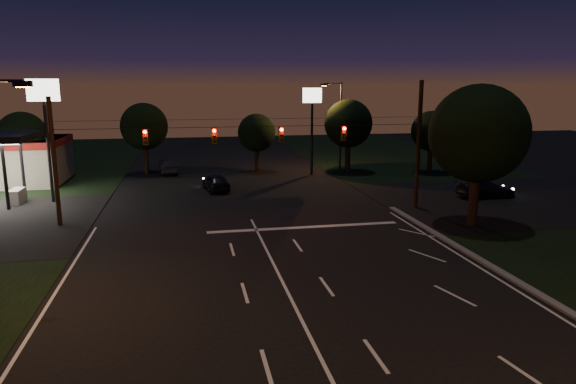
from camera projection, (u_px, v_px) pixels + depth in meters
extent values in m
plane|color=black|center=(296.00, 309.00, 20.21)|extent=(140.00, 140.00, 0.00)
cube|color=black|center=(507.00, 200.00, 39.39)|extent=(20.00, 16.00, 0.02)
cube|color=silver|center=(304.00, 227.00, 31.82)|extent=(12.00, 0.50, 0.01)
cylinder|color=black|center=(415.00, 208.00, 36.90)|extent=(0.30, 0.30, 9.00)
cylinder|color=black|center=(60.00, 225.00, 32.32)|extent=(0.28, 0.28, 8.00)
cylinder|color=black|center=(248.00, 127.00, 33.39)|extent=(24.00, 0.03, 0.03)
cylinder|color=black|center=(248.00, 119.00, 33.28)|extent=(24.00, 0.02, 0.02)
cube|color=#3F3307|center=(145.00, 137.00, 32.26)|extent=(0.32, 0.26, 1.00)
sphere|color=#FF0705|center=(145.00, 132.00, 32.04)|extent=(0.22, 0.22, 0.22)
sphere|color=black|center=(145.00, 137.00, 32.11)|extent=(0.20, 0.20, 0.20)
sphere|color=black|center=(146.00, 143.00, 32.17)|extent=(0.20, 0.20, 0.20)
cube|color=#3F3307|center=(214.00, 136.00, 33.08)|extent=(0.32, 0.26, 1.00)
sphere|color=#FF0705|center=(214.00, 131.00, 32.86)|extent=(0.22, 0.22, 0.22)
sphere|color=black|center=(214.00, 136.00, 32.93)|extent=(0.20, 0.20, 0.20)
sphere|color=black|center=(215.00, 141.00, 32.99)|extent=(0.20, 0.20, 0.20)
cube|color=#3F3307|center=(281.00, 135.00, 33.92)|extent=(0.32, 0.26, 1.00)
sphere|color=#FF0705|center=(282.00, 130.00, 33.70)|extent=(0.22, 0.22, 0.22)
sphere|color=black|center=(282.00, 135.00, 33.77)|extent=(0.20, 0.20, 0.20)
sphere|color=black|center=(282.00, 140.00, 33.83)|extent=(0.20, 0.20, 0.20)
cube|color=#3F3307|center=(344.00, 133.00, 34.74)|extent=(0.32, 0.26, 1.00)
sphere|color=#FF0705|center=(344.00, 129.00, 34.52)|extent=(0.22, 0.22, 0.22)
sphere|color=black|center=(344.00, 134.00, 34.59)|extent=(0.20, 0.20, 0.20)
sphere|color=black|center=(344.00, 138.00, 34.65)|extent=(0.20, 0.20, 0.20)
cube|color=gray|center=(17.00, 196.00, 38.07)|extent=(0.80, 2.00, 1.10)
cylinder|color=black|center=(5.00, 177.00, 35.77)|extent=(0.24, 0.24, 4.80)
cylinder|color=black|center=(22.00, 168.00, 39.62)|extent=(0.24, 0.24, 4.80)
cylinder|color=black|center=(49.00, 153.00, 37.90)|extent=(0.24, 0.24, 7.50)
cube|color=white|center=(43.00, 90.00, 36.97)|extent=(2.20, 0.30, 1.60)
cylinder|color=black|center=(312.00, 139.00, 49.83)|extent=(0.24, 0.24, 7.00)
cube|color=white|center=(312.00, 95.00, 48.97)|extent=(1.80, 0.30, 1.40)
cube|color=black|center=(23.00, 84.00, 18.50)|extent=(0.60, 0.35, 0.22)
cube|color=orange|center=(23.00, 87.00, 18.53)|extent=(0.45, 0.25, 0.04)
cylinder|color=black|center=(341.00, 127.00, 52.21)|extent=(0.20, 0.20, 9.00)
cylinder|color=black|center=(333.00, 84.00, 51.16)|extent=(1.80, 0.12, 0.12)
cube|color=black|center=(324.00, 85.00, 51.01)|extent=(0.60, 0.35, 0.22)
cube|color=orange|center=(324.00, 86.00, 51.03)|extent=(0.45, 0.25, 0.04)
cylinder|color=black|center=(474.00, 194.00, 31.98)|extent=(0.60, 0.60, 4.00)
sphere|color=black|center=(478.00, 134.00, 31.21)|extent=(6.00, 6.00, 6.00)
sphere|color=black|center=(483.00, 136.00, 31.79)|extent=(4.50, 4.50, 4.50)
sphere|color=black|center=(467.00, 136.00, 31.41)|extent=(4.20, 4.20, 4.20)
cylinder|color=black|center=(26.00, 168.00, 45.27)|extent=(0.49, 0.49, 3.00)
sphere|color=black|center=(22.00, 136.00, 44.70)|extent=(4.20, 4.20, 4.20)
sphere|color=black|center=(29.00, 137.00, 45.11)|extent=(3.15, 3.15, 3.15)
sphere|color=black|center=(18.00, 137.00, 44.84)|extent=(2.94, 2.94, 2.94)
cylinder|color=black|center=(146.00, 157.00, 51.00)|extent=(0.52, 0.52, 3.25)
sphere|color=black|center=(144.00, 126.00, 50.37)|extent=(4.60, 4.60, 4.60)
sphere|color=black|center=(149.00, 127.00, 50.82)|extent=(3.45, 3.45, 3.45)
sphere|color=black|center=(140.00, 127.00, 50.53)|extent=(3.22, 3.22, 3.22)
cylinder|color=black|center=(257.00, 158.00, 52.19)|extent=(0.47, 0.47, 2.75)
sphere|color=black|center=(257.00, 133.00, 51.66)|extent=(3.80, 3.80, 3.80)
sphere|color=black|center=(260.00, 133.00, 52.03)|extent=(2.85, 2.85, 2.85)
sphere|color=black|center=(253.00, 133.00, 51.79)|extent=(2.66, 2.66, 2.66)
cylinder|color=black|center=(348.00, 155.00, 51.92)|extent=(0.53, 0.53, 3.40)
sphere|color=black|center=(348.00, 124.00, 51.26)|extent=(4.80, 4.80, 4.80)
sphere|color=black|center=(352.00, 125.00, 51.73)|extent=(3.60, 3.60, 3.60)
sphere|color=black|center=(343.00, 124.00, 51.43)|extent=(3.36, 3.36, 3.36)
cylinder|color=black|center=(430.00, 158.00, 51.57)|extent=(0.48, 0.48, 2.90)
sphere|color=black|center=(431.00, 131.00, 51.02)|extent=(4.00, 4.00, 4.00)
sphere|color=black|center=(434.00, 132.00, 51.41)|extent=(3.00, 3.00, 3.00)
sphere|color=black|center=(427.00, 132.00, 51.15)|extent=(2.80, 2.80, 2.80)
imported|color=black|center=(216.00, 182.00, 42.81)|extent=(2.41, 4.47, 1.44)
imported|color=black|center=(168.00, 166.00, 51.17)|extent=(2.06, 4.67, 1.49)
imported|color=black|center=(486.00, 189.00, 40.11)|extent=(4.77, 2.14, 1.36)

